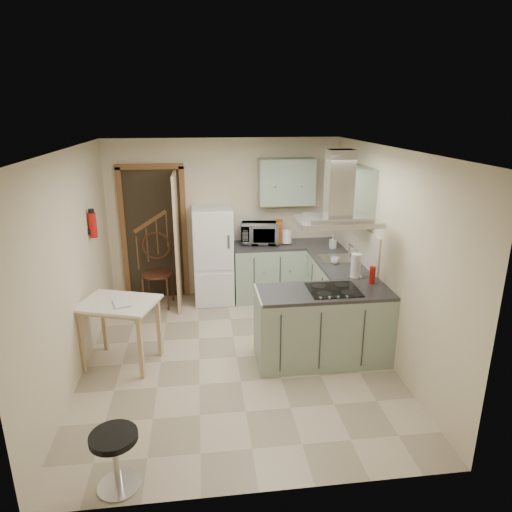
{
  "coord_description": "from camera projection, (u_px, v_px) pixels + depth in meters",
  "views": [
    {
      "loc": [
        -0.38,
        -4.95,
        2.9
      ],
      "look_at": [
        0.3,
        0.45,
        1.15
      ],
      "focal_mm": 32.0,
      "sensor_mm": 36.0,
      "label": 1
    }
  ],
  "objects": [
    {
      "name": "sink",
      "position": [
        336.0,
        258.0,
        6.4
      ],
      "size": [
        0.45,
        0.4,
        0.01
      ],
      "primitive_type": "cube",
      "color": "silver",
      "rests_on": "counter_right"
    },
    {
      "name": "back_wall",
      "position": [
        224.0,
        219.0,
        7.2
      ],
      "size": [
        3.6,
        0.0,
        3.6
      ],
      "primitive_type": "plane",
      "rotation": [
        1.57,
        0.0,
        0.0
      ],
      "color": "beige",
      "rests_on": "floor"
    },
    {
      "name": "fridge",
      "position": [
        213.0,
        255.0,
        7.05
      ],
      "size": [
        0.6,
        0.6,
        1.5
      ],
      "primitive_type": "cube",
      "color": "white",
      "rests_on": "floor"
    },
    {
      "name": "fire_extinguisher",
      "position": [
        93.0,
        225.0,
        5.79
      ],
      "size": [
        0.1,
        0.1,
        0.32
      ],
      "primitive_type": "cylinder",
      "color": "#B2140F",
      "rests_on": "left_wall"
    },
    {
      "name": "counter_back",
      "position": [
        268.0,
        271.0,
        7.25
      ],
      "size": [
        1.08,
        0.6,
        0.9
      ],
      "primitive_type": "cube",
      "color": "#9EB2A0",
      "rests_on": "floor"
    },
    {
      "name": "cereal_box",
      "position": [
        279.0,
        231.0,
        7.18
      ],
      "size": [
        0.14,
        0.24,
        0.34
      ],
      "primitive_type": "cube",
      "rotation": [
        0.0,
        0.0,
        -0.21
      ],
      "color": "#CB5617",
      "rests_on": "counter_back"
    },
    {
      "name": "drop_leaf_table",
      "position": [
        121.0,
        333.0,
        5.35
      ],
      "size": [
        1.01,
        0.87,
        0.8
      ],
      "primitive_type": "cube",
      "rotation": [
        0.0,
        0.0,
        -0.32
      ],
      "color": "tan",
      "rests_on": "floor"
    },
    {
      "name": "extractor_hood",
      "position": [
        337.0,
        221.0,
        5.04
      ],
      "size": [
        0.9,
        0.55,
        0.1
      ],
      "primitive_type": "cube",
      "color": "silver",
      "rests_on": "ceiling"
    },
    {
      "name": "doorway",
      "position": [
        154.0,
        234.0,
        7.11
      ],
      "size": [
        1.1,
        0.12,
        2.1
      ],
      "primitive_type": "cube",
      "color": "brown",
      "rests_on": "floor"
    },
    {
      "name": "floor",
      "position": [
        237.0,
        357.0,
        5.6
      ],
      "size": [
        4.2,
        4.2,
        0.0
      ],
      "primitive_type": "plane",
      "color": "#C0AF95",
      "rests_on": "ground"
    },
    {
      "name": "bentwood_chair",
      "position": [
        157.0,
        274.0,
        6.93
      ],
      "size": [
        0.52,
        0.52,
        1.03
      ],
      "primitive_type": "cube",
      "rotation": [
        0.0,
        0.0,
        -0.15
      ],
      "color": "#4D3319",
      "rests_on": "floor"
    },
    {
      "name": "book",
      "position": [
        113.0,
        301.0,
        5.12
      ],
      "size": [
        0.25,
        0.29,
        0.11
      ],
      "primitive_type": "imported",
      "rotation": [
        0.0,
        0.0,
        0.31
      ],
      "color": "maroon",
      "rests_on": "drop_leaf_table"
    },
    {
      "name": "hob",
      "position": [
        333.0,
        290.0,
        5.29
      ],
      "size": [
        0.58,
        0.5,
        0.01
      ],
      "primitive_type": "cube",
      "color": "black",
      "rests_on": "peninsula"
    },
    {
      "name": "cup",
      "position": [
        335.0,
        261.0,
        6.19
      ],
      "size": [
        0.14,
        0.14,
        0.09
      ],
      "primitive_type": "imported",
      "rotation": [
        0.0,
        0.0,
        0.28
      ],
      "color": "silver",
      "rests_on": "counter_right"
    },
    {
      "name": "kettle",
      "position": [
        287.0,
        237.0,
        7.08
      ],
      "size": [
        0.19,
        0.19,
        0.23
      ],
      "primitive_type": "cylinder",
      "rotation": [
        0.0,
        0.0,
        0.25
      ],
      "color": "white",
      "rests_on": "counter_back"
    },
    {
      "name": "wall_cabinet_right",
      "position": [
        352.0,
        193.0,
        6.03
      ],
      "size": [
        0.35,
        0.9,
        0.7
      ],
      "primitive_type": "cube",
      "color": "#9EB2A0",
      "rests_on": "right_wall"
    },
    {
      "name": "red_bottle",
      "position": [
        372.0,
        275.0,
        5.48
      ],
      "size": [
        0.09,
        0.09,
        0.21
      ],
      "primitive_type": "cylinder",
      "rotation": [
        0.0,
        0.0,
        -0.24
      ],
      "color": "#9F150D",
      "rests_on": "peninsula"
    },
    {
      "name": "counter_right",
      "position": [
        331.0,
        284.0,
        6.71
      ],
      "size": [
        0.6,
        1.95,
        0.9
      ],
      "primitive_type": "cube",
      "color": "#9EB2A0",
      "rests_on": "floor"
    },
    {
      "name": "soap_bottle",
      "position": [
        333.0,
        242.0,
        6.87
      ],
      "size": [
        0.09,
        0.09,
        0.19
      ],
      "primitive_type": "imported",
      "rotation": [
        0.0,
        0.0,
        0.02
      ],
      "color": "#B6B7C3",
      "rests_on": "counter_right"
    },
    {
      "name": "ceiling",
      "position": [
        234.0,
        149.0,
        4.84
      ],
      "size": [
        4.2,
        4.2,
        0.0
      ],
      "primitive_type": "plane",
      "rotation": [
        3.14,
        0.0,
        0.0
      ],
      "color": "silver",
      "rests_on": "back_wall"
    },
    {
      "name": "left_wall",
      "position": [
        72.0,
        267.0,
        5.01
      ],
      "size": [
        0.0,
        4.2,
        4.2
      ],
      "primitive_type": "plane",
      "rotation": [
        1.57,
        0.0,
        1.57
      ],
      "color": "beige",
      "rests_on": "floor"
    },
    {
      "name": "splashback",
      "position": [
        284.0,
        224.0,
        7.34
      ],
      "size": [
        1.68,
        0.02,
        0.5
      ],
      "primitive_type": "cube",
      "color": "beige",
      "rests_on": "counter_back"
    },
    {
      "name": "peninsula",
      "position": [
        323.0,
        326.0,
        5.42
      ],
      "size": [
        1.55,
        0.65,
        0.9
      ],
      "primitive_type": "cube",
      "color": "#9EB2A0",
      "rests_on": "floor"
    },
    {
      "name": "right_wall",
      "position": [
        386.0,
        255.0,
        5.44
      ],
      "size": [
        0.0,
        4.2,
        4.2
      ],
      "primitive_type": "plane",
      "rotation": [
        1.57,
        0.0,
        -1.57
      ],
      "color": "beige",
      "rests_on": "floor"
    },
    {
      "name": "paper_towel",
      "position": [
        356.0,
        265.0,
        5.66
      ],
      "size": [
        0.14,
        0.14,
        0.31
      ],
      "primitive_type": "cylinder",
      "rotation": [
        0.0,
        0.0,
        -0.11
      ],
      "color": "silver",
      "rests_on": "counter_right"
    },
    {
      "name": "wall_cabinet_back",
      "position": [
        286.0,
        182.0,
        6.97
      ],
      "size": [
        0.85,
        0.35,
        0.7
      ],
      "primitive_type": "cube",
      "color": "#9EB2A0",
      "rests_on": "back_wall"
    },
    {
      "name": "microwave",
      "position": [
        260.0,
        233.0,
        7.11
      ],
      "size": [
        0.63,
        0.47,
        0.32
      ],
      "primitive_type": "imported",
      "rotation": [
        0.0,
        0.0,
        -0.14
      ],
      "color": "black",
      "rests_on": "counter_back"
    },
    {
      "name": "stool",
      "position": [
        116.0,
        461.0,
        3.61
      ],
      "size": [
        0.48,
        0.48,
        0.51
      ],
      "primitive_type": "cylinder",
      "rotation": [
        0.0,
        0.0,
        -0.32
      ],
      "color": "black",
      "rests_on": "floor"
    }
  ]
}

